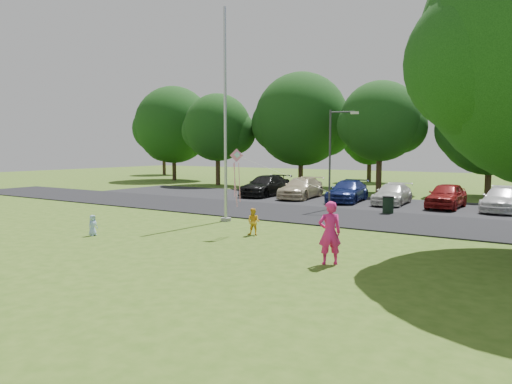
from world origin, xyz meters
The scene contains 13 objects.
ground centered at (0.00, 0.00, 0.00)m, with size 120.00×120.00×0.00m, color #3A5C18.
park_road centered at (0.00, 9.00, 0.03)m, with size 60.00×6.00×0.06m, color black.
parking_strip centered at (0.00, 15.50, 0.03)m, with size 42.00×7.00×0.06m, color black.
flagpole centered at (-3.50, 5.00, 4.17)m, with size 0.50×0.50×10.00m.
street_lamp centered at (-0.60, 11.28, 3.38)m, with size 1.56×0.49×5.63m.
trash_can centered at (2.46, 11.44, 0.48)m, with size 0.60×0.60×0.96m.
tree_row centered at (1.59, 24.23, 5.71)m, with size 64.35×11.94×10.88m.
horizon_trees centered at (4.06, 33.88, 4.30)m, with size 77.46×7.20×7.02m.
parked_cars centered at (-0.81, 15.58, 0.75)m, with size 17.27×5.33×1.48m.
woman centered at (3.99, -0.06, 0.96)m, with size 0.70×0.46×1.91m, color #E91F7B.
child_yellow centered at (-0.42, 2.63, 0.54)m, with size 0.53×0.41×1.09m, color yellow.
child_blue centered at (-5.82, -0.85, 0.42)m, with size 0.41×0.27×0.84m, color #9FC0F4.
kite centered at (-0.85, 2.20, 2.73)m, with size 5.22×2.57×2.35m.
Camera 1 is at (9.25, -12.62, 3.44)m, focal length 32.00 mm.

